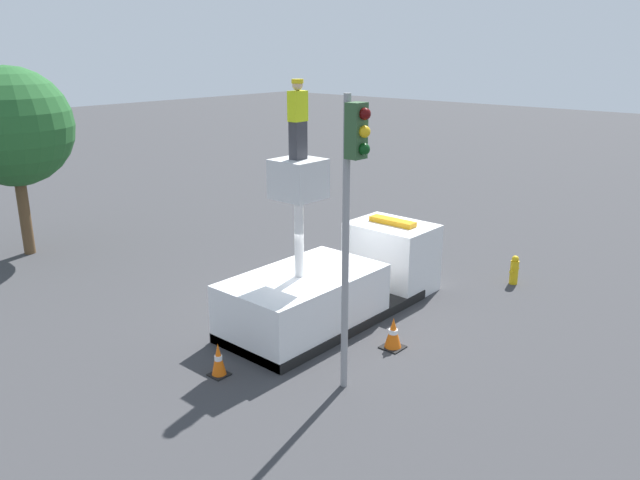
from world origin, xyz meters
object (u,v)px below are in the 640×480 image
object	(u,v)px
traffic_cone_curbside	(393,334)
tree_left_bg	(12,127)
traffic_light_pole	(352,190)
worker	(298,120)
bucket_truck	(336,284)
traffic_cone_rear	(218,360)
fire_hydrant	(514,270)

from	to	relation	value
traffic_cone_curbside	tree_left_bg	size ratio (longest dim) A/B	0.12
traffic_light_pole	tree_left_bg	world-z (taller)	tree_left_bg
worker	traffic_light_pole	xyz separation A→B (m)	(-1.28, -2.56, -0.98)
bucket_truck	worker	world-z (taller)	worker
tree_left_bg	traffic_cone_rear	bearing A→B (deg)	-95.60
traffic_light_pole	traffic_cone_curbside	bearing A→B (deg)	9.65
fire_hydrant	traffic_cone_curbside	world-z (taller)	fire_hydrant
traffic_light_pole	fire_hydrant	xyz separation A→B (m)	(7.74, 0.04, -3.71)
bucket_truck	traffic_cone_rear	distance (m)	4.08
traffic_light_pole	tree_left_bg	distance (m)	13.52
bucket_truck	worker	distance (m)	4.49
traffic_light_pole	fire_hydrant	distance (m)	8.59
traffic_cone_curbside	tree_left_bg	world-z (taller)	tree_left_bg
traffic_cone_rear	tree_left_bg	size ratio (longest dim) A/B	0.12
bucket_truck	fire_hydrant	bearing A→B (deg)	-26.20
worker	traffic_cone_curbside	xyz separation A→B (m)	(0.77, -2.21, -4.76)
fire_hydrant	traffic_light_pole	bearing A→B (deg)	-179.68
tree_left_bg	fire_hydrant	bearing A→B (deg)	-59.08
fire_hydrant	tree_left_bg	xyz separation A→B (m)	(-8.07, 13.48, 3.78)
worker	traffic_cone_rear	world-z (taller)	worker
worker	traffic_cone_curbside	bearing A→B (deg)	-70.78
traffic_light_pole	fire_hydrant	size ratio (longest dim) A/B	6.78
bucket_truck	traffic_cone_curbside	bearing A→B (deg)	-104.78
traffic_cone_curbside	tree_left_bg	bearing A→B (deg)	100.22
traffic_light_pole	traffic_cone_rear	xyz separation A→B (m)	(-1.42, 2.38, -3.78)
worker	traffic_cone_rear	bearing A→B (deg)	-176.26
traffic_cone_rear	traffic_light_pole	bearing A→B (deg)	-59.22
traffic_cone_rear	traffic_cone_curbside	world-z (taller)	traffic_cone_curbside
traffic_light_pole	traffic_cone_curbside	world-z (taller)	traffic_light_pole
traffic_cone_rear	traffic_cone_curbside	distance (m)	4.02
bucket_truck	traffic_light_pole	xyz separation A→B (m)	(-2.63, -2.56, 3.29)
bucket_truck	tree_left_bg	bearing A→B (deg)	105.10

